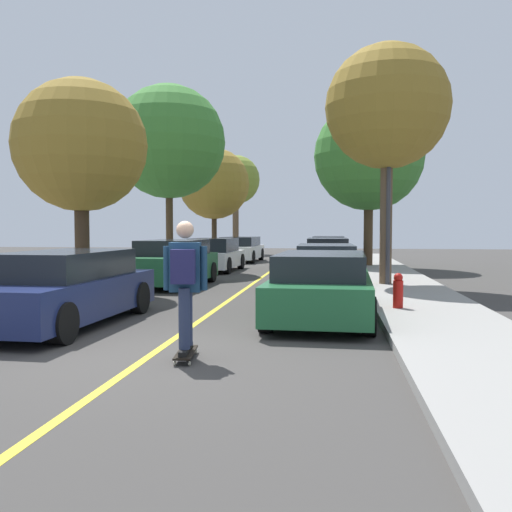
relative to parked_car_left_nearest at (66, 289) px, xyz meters
name	(u,v)px	position (x,y,z in m)	size (l,w,h in m)	color
ground	(152,355)	(2.26, -2.02, -0.66)	(80.00, 80.00, 0.00)	#3D3A38
sidewalk_right	(489,360)	(6.69, -2.02, -0.59)	(2.23, 56.00, 0.14)	gray
center_line	(213,311)	(2.26, 1.98, -0.66)	(0.12, 39.20, 0.01)	gold
parked_car_left_nearest	(66,289)	(0.00, 0.00, 0.00)	(1.91, 4.52, 1.33)	navy
parked_car_left_near	(173,263)	(0.00, 6.80, 0.03)	(1.97, 4.10, 1.38)	#1E5B33
parked_car_left_far	(214,255)	(0.00, 12.59, -0.01)	(1.98, 4.06, 1.33)	white
parked_car_left_farthest	(240,249)	(0.00, 18.99, -0.01)	(2.05, 4.25, 1.27)	white
parked_car_right_nearest	(322,286)	(4.52, 1.32, -0.02)	(2.02, 4.66, 1.27)	#1E5B33
parked_car_right_near	(326,266)	(4.52, 7.05, -0.03)	(1.99, 4.55, 1.26)	white
parked_car_right_far	(328,254)	(4.52, 13.64, 0.00)	(1.94, 4.52, 1.33)	black
parked_car_right_farthest	(329,248)	(4.52, 20.18, 0.00)	(1.96, 4.36, 1.30)	#B7B7BC
street_tree_left_nearest	(81,146)	(-1.71, 4.32, 3.18)	(3.39, 3.39, 5.41)	#3D2D1E
street_tree_left_near	(169,142)	(-1.71, 12.13, 4.46)	(4.46, 4.46, 7.22)	#4C3823
street_tree_left_far	(214,184)	(-1.71, 20.57, 3.48)	(3.87, 3.87, 5.95)	#3D2D1E
street_tree_left_farthest	(236,180)	(-1.71, 27.37, 4.24)	(3.24, 3.24, 6.43)	brown
street_tree_right_nearest	(387,108)	(6.23, 6.98, 4.48)	(3.51, 3.51, 6.79)	brown
street_tree_right_near	(369,156)	(6.23, 14.95, 4.14)	(4.66, 4.66, 7.00)	#4C3823
fire_hydrant	(398,291)	(6.02, 2.03, -0.17)	(0.20, 0.20, 0.70)	#B2140F
streetlamp	(389,163)	(6.27, 6.79, 2.90)	(0.36, 0.24, 6.02)	#38383D
skateboard	(186,353)	(2.80, -2.22, -0.57)	(0.32, 0.86, 0.10)	black
skateboarder	(185,278)	(2.80, -2.25, 0.42)	(0.59, 0.71, 1.73)	black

